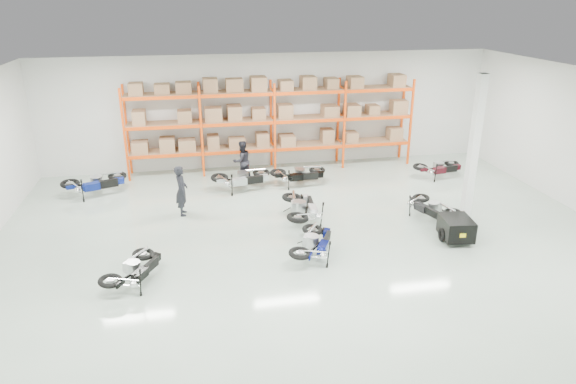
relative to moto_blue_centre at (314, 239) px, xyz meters
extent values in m
plane|color=#ACC0B0|center=(0.13, 1.19, -0.53)|extent=(18.00, 18.00, 0.00)
plane|color=white|center=(0.13, 1.19, 3.97)|extent=(18.00, 18.00, 0.00)
plane|color=silver|center=(0.13, 8.19, 1.72)|extent=(18.00, 0.00, 18.00)
plane|color=silver|center=(0.13, -5.81, 1.72)|extent=(18.00, 0.00, 18.00)
cube|color=#FF4C0D|center=(-5.47, 7.19, 1.22)|extent=(0.08, 0.08, 3.50)
cube|color=#FF4C0D|center=(-5.47, 8.09, 1.22)|extent=(0.08, 0.08, 3.50)
cube|color=#FF4C0D|center=(-2.67, 7.19, 1.22)|extent=(0.08, 0.08, 3.50)
cube|color=#FF4C0D|center=(-2.67, 8.09, 1.22)|extent=(0.08, 0.08, 3.50)
cube|color=#FF4C0D|center=(0.13, 7.19, 1.22)|extent=(0.08, 0.08, 3.50)
cube|color=#FF4C0D|center=(0.13, 8.09, 1.22)|extent=(0.08, 0.08, 3.50)
cube|color=#FF4C0D|center=(2.93, 7.19, 1.22)|extent=(0.08, 0.08, 3.50)
cube|color=#FF4C0D|center=(2.93, 8.09, 1.22)|extent=(0.08, 0.08, 3.50)
cube|color=#FF4C0D|center=(5.73, 7.19, 1.22)|extent=(0.08, 0.08, 3.50)
cube|color=#FF4C0D|center=(5.73, 8.09, 1.22)|extent=(0.08, 0.08, 3.50)
cube|color=#FF4C0D|center=(-4.07, 7.19, 0.37)|extent=(2.70, 0.08, 0.12)
cube|color=#FF4C0D|center=(-4.07, 8.09, 0.37)|extent=(2.70, 0.08, 0.12)
cube|color=#9B7650|center=(-4.07, 7.64, 0.44)|extent=(2.68, 0.88, 0.02)
cube|color=#9B7650|center=(-4.07, 7.64, 0.67)|extent=(2.40, 0.70, 0.44)
cube|color=#FF4C0D|center=(-1.27, 7.19, 0.37)|extent=(2.70, 0.08, 0.12)
cube|color=#FF4C0D|center=(-1.27, 8.09, 0.37)|extent=(2.70, 0.08, 0.12)
cube|color=#9B7650|center=(-1.27, 7.64, 0.44)|extent=(2.68, 0.88, 0.02)
cube|color=#9B7650|center=(-1.27, 7.64, 0.67)|extent=(2.40, 0.70, 0.44)
cube|color=#FF4C0D|center=(1.53, 7.19, 0.37)|extent=(2.70, 0.08, 0.12)
cube|color=#FF4C0D|center=(1.53, 8.09, 0.37)|extent=(2.70, 0.08, 0.12)
cube|color=#9B7650|center=(1.53, 7.64, 0.44)|extent=(2.68, 0.88, 0.02)
cube|color=#9B7650|center=(1.53, 7.64, 0.67)|extent=(2.40, 0.70, 0.44)
cube|color=#FF4C0D|center=(4.33, 7.19, 0.37)|extent=(2.70, 0.08, 0.12)
cube|color=#FF4C0D|center=(4.33, 8.09, 0.37)|extent=(2.70, 0.08, 0.12)
cube|color=#9B7650|center=(4.33, 7.64, 0.44)|extent=(2.68, 0.88, 0.02)
cube|color=#9B7650|center=(4.33, 7.64, 0.67)|extent=(2.40, 0.70, 0.44)
cube|color=#FF4C0D|center=(-4.07, 7.19, 1.47)|extent=(2.70, 0.08, 0.12)
cube|color=#FF4C0D|center=(-4.07, 8.09, 1.47)|extent=(2.70, 0.08, 0.12)
cube|color=#9B7650|center=(-4.07, 7.64, 1.54)|extent=(2.68, 0.88, 0.02)
cube|color=#9B7650|center=(-4.07, 7.64, 1.77)|extent=(2.40, 0.70, 0.44)
cube|color=#FF4C0D|center=(-1.27, 7.19, 1.47)|extent=(2.70, 0.08, 0.12)
cube|color=#FF4C0D|center=(-1.27, 8.09, 1.47)|extent=(2.70, 0.08, 0.12)
cube|color=#9B7650|center=(-1.27, 7.64, 1.54)|extent=(2.68, 0.88, 0.02)
cube|color=#9B7650|center=(-1.27, 7.64, 1.77)|extent=(2.40, 0.70, 0.44)
cube|color=#FF4C0D|center=(1.53, 7.19, 1.47)|extent=(2.70, 0.08, 0.12)
cube|color=#FF4C0D|center=(1.53, 8.09, 1.47)|extent=(2.70, 0.08, 0.12)
cube|color=#9B7650|center=(1.53, 7.64, 1.54)|extent=(2.68, 0.88, 0.02)
cube|color=#9B7650|center=(1.53, 7.64, 1.77)|extent=(2.40, 0.70, 0.44)
cube|color=#FF4C0D|center=(4.33, 7.19, 1.47)|extent=(2.70, 0.08, 0.12)
cube|color=#FF4C0D|center=(4.33, 8.09, 1.47)|extent=(2.70, 0.08, 0.12)
cube|color=#9B7650|center=(4.33, 7.64, 1.54)|extent=(2.68, 0.88, 0.02)
cube|color=#9B7650|center=(4.33, 7.64, 1.77)|extent=(2.40, 0.70, 0.44)
cube|color=#FF4C0D|center=(-4.07, 7.19, 2.57)|extent=(2.70, 0.08, 0.12)
cube|color=#FF4C0D|center=(-4.07, 8.09, 2.57)|extent=(2.70, 0.08, 0.12)
cube|color=#9B7650|center=(-4.07, 7.64, 2.64)|extent=(2.68, 0.88, 0.02)
cube|color=#9B7650|center=(-4.07, 7.64, 2.87)|extent=(2.40, 0.70, 0.44)
cube|color=#FF4C0D|center=(-1.27, 7.19, 2.57)|extent=(2.70, 0.08, 0.12)
cube|color=#FF4C0D|center=(-1.27, 8.09, 2.57)|extent=(2.70, 0.08, 0.12)
cube|color=#9B7650|center=(-1.27, 7.64, 2.64)|extent=(2.68, 0.88, 0.02)
cube|color=#9B7650|center=(-1.27, 7.64, 2.87)|extent=(2.40, 0.70, 0.44)
cube|color=#FF4C0D|center=(1.53, 7.19, 2.57)|extent=(2.70, 0.08, 0.12)
cube|color=#FF4C0D|center=(1.53, 8.09, 2.57)|extent=(2.70, 0.08, 0.12)
cube|color=#9B7650|center=(1.53, 7.64, 2.64)|extent=(2.68, 0.88, 0.02)
cube|color=#9B7650|center=(1.53, 7.64, 2.87)|extent=(2.40, 0.70, 0.44)
cube|color=#FF4C0D|center=(4.33, 7.19, 2.57)|extent=(2.70, 0.08, 0.12)
cube|color=#FF4C0D|center=(4.33, 8.09, 2.57)|extent=(2.70, 0.08, 0.12)
cube|color=#9B7650|center=(4.33, 7.64, 2.64)|extent=(2.68, 0.88, 0.02)
cube|color=#9B7650|center=(4.33, 7.64, 2.87)|extent=(2.40, 0.70, 0.44)
cube|color=white|center=(5.33, 1.69, 1.72)|extent=(0.25, 0.25, 4.50)
cube|color=black|center=(4.18, 0.15, -0.11)|extent=(0.92, 1.10, 0.58)
cube|color=yellow|center=(4.18, -0.36, -0.11)|extent=(0.17, 0.04, 0.12)
torus|color=black|center=(3.78, 0.15, -0.32)|extent=(0.08, 0.40, 0.40)
torus|color=black|center=(4.58, 0.15, -0.32)|extent=(0.08, 0.40, 0.40)
cylinder|color=black|center=(4.18, 0.84, -0.06)|extent=(0.17, 0.95, 0.04)
imported|color=black|center=(-3.47, 3.58, 0.28)|extent=(0.40, 0.60, 1.63)
imported|color=black|center=(-1.25, 6.44, 0.24)|extent=(0.92, 0.84, 1.54)
camera|label=1|loc=(-3.00, -11.94, 6.08)|focal=32.00mm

